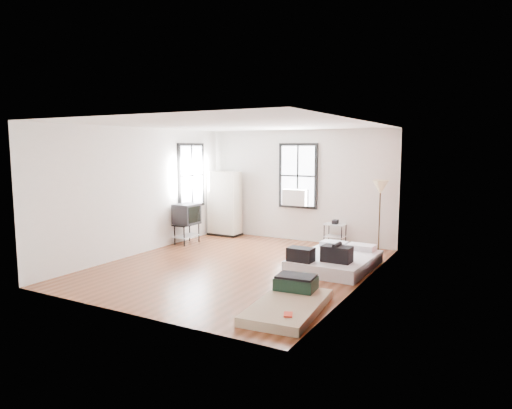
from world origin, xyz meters
The scene contains 8 objects.
ground centered at (0.00, 0.00, 0.00)m, with size 6.00×6.00×0.00m, color #562B16.
room_shell centered at (0.23, 0.36, 1.74)m, with size 5.02×6.02×2.80m.
mattress_main centered at (1.74, 0.79, 0.17)m, with size 1.43×1.92×0.61m.
mattress_bare centered at (1.92, -1.66, 0.11)m, with size 1.04×1.77×0.37m.
wardrobe centered at (-2.00, 2.65, 0.86)m, with size 0.87×0.50×1.72m.
side_table centered at (1.09, 2.72, 0.43)m, with size 0.49×0.39×0.65m.
floor_lamp centered at (2.15, 2.65, 1.39)m, with size 0.35×0.35×1.63m.
tv_stand centered at (-2.21, 1.26, 0.71)m, with size 0.50×0.71×0.99m.
Camera 1 is at (4.62, -7.61, 2.36)m, focal length 32.00 mm.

